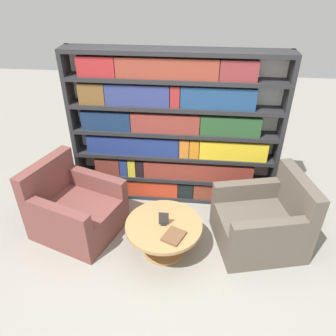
% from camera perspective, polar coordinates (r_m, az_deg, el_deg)
% --- Properties ---
extents(ground_plane, '(14.00, 14.00, 0.00)m').
position_cam_1_polar(ground_plane, '(3.75, -0.67, -16.06)').
color(ground_plane, gray).
extents(bookshelf, '(2.61, 0.30, 2.00)m').
position_cam_1_polar(bookshelf, '(4.14, 0.82, 6.28)').
color(bookshelf, silver).
rests_on(bookshelf, ground_plane).
extents(armchair_left, '(1.14, 1.08, 0.88)m').
position_cam_1_polar(armchair_left, '(4.09, -15.97, -7.02)').
color(armchair_left, brown).
rests_on(armchair_left, ground_plane).
extents(armchair_right, '(1.09, 1.01, 0.88)m').
position_cam_1_polar(armchair_right, '(3.91, 16.21, -9.18)').
color(armchair_right, brown).
rests_on(armchair_right, ground_plane).
extents(coffee_table, '(0.84, 0.84, 0.40)m').
position_cam_1_polar(coffee_table, '(3.66, -0.73, -11.06)').
color(coffee_table, '#AD7F4C').
rests_on(coffee_table, ground_plane).
extents(table_sign, '(0.11, 0.06, 0.16)m').
position_cam_1_polar(table_sign, '(3.54, -0.75, -8.93)').
color(table_sign, black).
rests_on(table_sign, coffee_table).
extents(stray_book, '(0.26, 0.29, 0.03)m').
position_cam_1_polar(stray_book, '(3.43, 1.01, -11.77)').
color(stray_book, brown).
rests_on(stray_book, coffee_table).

